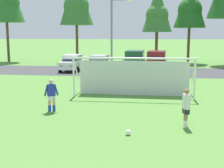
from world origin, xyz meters
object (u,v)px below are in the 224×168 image
at_px(parked_car_slot_far_left, 72,63).
at_px(parked_car_slot_center, 156,61).
at_px(soccer_goal, 134,76).
at_px(soccer_ball, 128,132).
at_px(parked_car_slot_left, 99,63).
at_px(parked_car_slot_center_left, 135,61).
at_px(street_lamp, 114,37).
at_px(player_defender_far, 51,95).
at_px(player_striker_near, 186,108).

bearing_deg(parked_car_slot_far_left, parked_car_slot_center, 0.82).
xyz_separation_m(soccer_goal, parked_car_slot_far_left, (-7.20, 12.32, -0.42)).
distance_m(soccer_ball, parked_car_slot_left, 20.15).
distance_m(parked_car_slot_center_left, street_lamp, 5.21).
bearing_deg(parked_car_slot_far_left, player_defender_far, -78.76).
distance_m(soccer_ball, player_striker_near, 2.79).
distance_m(soccer_ball, parked_car_slot_far_left, 21.39).
distance_m(soccer_goal, parked_car_slot_center, 12.55).
bearing_deg(parked_car_slot_center_left, parked_car_slot_far_left, -174.77).
xyz_separation_m(player_striker_near, parked_car_slot_center_left, (-3.24, 19.25, 0.29)).
xyz_separation_m(soccer_goal, parked_car_slot_left, (-4.25, 11.91, -0.42)).
bearing_deg(player_striker_near, parked_car_slot_far_left, 117.71).
bearing_deg(parked_car_slot_left, player_defender_far, -88.64).
relative_size(soccer_ball, soccer_goal, 0.03).
distance_m(parked_car_slot_far_left, parked_car_slot_left, 2.98).
height_order(soccer_goal, parked_car_slot_left, soccer_goal).
relative_size(player_defender_far, parked_car_slot_center, 0.35).
bearing_deg(street_lamp, player_striker_near, -71.77).
distance_m(player_striker_near, parked_car_slot_far_left, 21.07).
bearing_deg(soccer_ball, parked_car_slot_center_left, 92.57).
bearing_deg(parked_car_slot_left, parked_car_slot_far_left, 172.19).
height_order(player_defender_far, parked_car_slot_center, parked_car_slot_center).
bearing_deg(player_defender_far, soccer_goal, 49.39).
bearing_deg(parked_car_slot_left, player_striker_near, -69.44).
xyz_separation_m(soccer_ball, parked_car_slot_center_left, (-0.93, 20.62, 1.00)).
distance_m(player_striker_near, street_lamp, 16.05).
bearing_deg(soccer_goal, parked_car_slot_far_left, 120.32).
relative_size(soccer_ball, street_lamp, 0.03).
bearing_deg(parked_car_slot_center, soccer_ball, -93.74).
xyz_separation_m(player_defender_far, street_lamp, (1.51, 13.18, 2.79)).
bearing_deg(player_defender_far, parked_car_slot_left, 91.36).
height_order(soccer_ball, street_lamp, street_lamp).
height_order(player_defender_far, parked_car_slot_left, parked_car_slot_left).
bearing_deg(parked_car_slot_left, soccer_goal, -70.36).
height_order(player_striker_near, parked_car_slot_far_left, parked_car_slot_far_left).
height_order(player_striker_near, parked_car_slot_center_left, parked_car_slot_center_left).
distance_m(soccer_goal, parked_car_slot_center_left, 12.94).
relative_size(soccer_goal, parked_car_slot_center_left, 1.59).
bearing_deg(soccer_goal, parked_car_slot_left, 109.64).
relative_size(soccer_ball, player_defender_far, 0.13).
distance_m(player_defender_far, parked_car_slot_left, 16.42).
xyz_separation_m(player_defender_far, parked_car_slot_left, (-0.39, 16.42, 0.05)).
distance_m(parked_car_slot_far_left, parked_car_slot_center, 8.80).
bearing_deg(player_striker_near, street_lamp, 108.23).
relative_size(soccer_goal, parked_car_slot_left, 1.72).
bearing_deg(soccer_ball, player_striker_near, 30.56).
height_order(soccer_goal, parked_car_slot_far_left, soccer_goal).
height_order(parked_car_slot_center, street_lamp, street_lamp).
bearing_deg(street_lamp, player_defender_far, -96.53).
bearing_deg(parked_car_slot_center, player_striker_near, -86.94).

